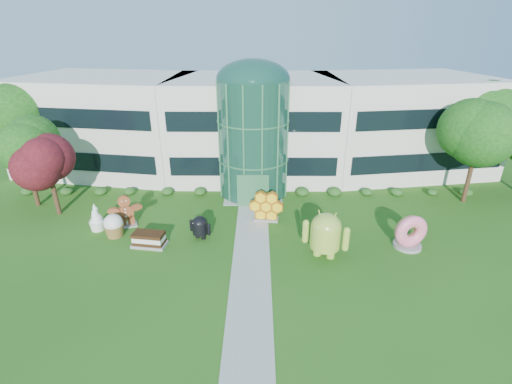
# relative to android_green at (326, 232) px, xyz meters

# --- Properties ---
(ground) EXTENTS (140.00, 140.00, 0.00)m
(ground) POSITION_rel_android_green_xyz_m (-4.72, -1.63, -1.78)
(ground) COLOR #215114
(ground) RESTS_ON ground
(building) EXTENTS (46.00, 15.00, 9.30)m
(building) POSITION_rel_android_green_xyz_m (-4.72, 16.37, 2.87)
(building) COLOR beige
(building) RESTS_ON ground
(atrium) EXTENTS (6.00, 6.00, 9.80)m
(atrium) POSITION_rel_android_green_xyz_m (-4.72, 10.37, 3.12)
(atrium) COLOR #194738
(atrium) RESTS_ON ground
(walkway) EXTENTS (2.40, 20.00, 0.04)m
(walkway) POSITION_rel_android_green_xyz_m (-4.72, 0.37, -1.76)
(walkway) COLOR #9E9E93
(walkway) RESTS_ON ground
(tree_red) EXTENTS (4.00, 4.00, 6.00)m
(tree_red) POSITION_rel_android_green_xyz_m (-20.22, 5.87, 1.22)
(tree_red) COLOR #3F0C14
(tree_red) RESTS_ON ground
(trees_backdrop) EXTENTS (52.00, 8.00, 8.40)m
(trees_backdrop) POSITION_rel_android_green_xyz_m (-4.72, 11.37, 2.42)
(trees_backdrop) COLOR #104311
(trees_backdrop) RESTS_ON ground
(android_green) EXTENTS (3.69, 3.10, 3.56)m
(android_green) POSITION_rel_android_green_xyz_m (0.00, 0.00, 0.00)
(android_green) COLOR #9AB83B
(android_green) RESTS_ON ground
(android_black) EXTENTS (2.07, 1.78, 1.98)m
(android_black) POSITION_rel_android_green_xyz_m (-8.35, 2.18, -0.79)
(android_black) COLOR black
(android_black) RESTS_ON ground
(donut) EXTENTS (2.51, 1.60, 2.42)m
(donut) POSITION_rel_android_green_xyz_m (5.85, 1.15, -0.57)
(donut) COLOR #D85278
(donut) RESTS_ON ground
(gingerbread) EXTENTS (2.92, 2.00, 2.52)m
(gingerbread) POSITION_rel_android_green_xyz_m (-14.09, 3.91, -0.52)
(gingerbread) COLOR brown
(gingerbread) RESTS_ON ground
(ice_cream_sandwich) EXTENTS (2.43, 1.46, 1.02)m
(ice_cream_sandwich) POSITION_rel_android_green_xyz_m (-11.68, 1.13, -1.27)
(ice_cream_sandwich) COLOR black
(ice_cream_sandwich) RESTS_ON ground
(honeycomb) EXTENTS (2.86, 1.35, 2.16)m
(honeycomb) POSITION_rel_android_green_xyz_m (-3.66, 4.93, -0.70)
(honeycomb) COLOR yellow
(honeycomb) RESTS_ON ground
(froyo) EXTENTS (1.52, 1.52, 2.06)m
(froyo) POSITION_rel_android_green_xyz_m (-16.07, 3.34, -0.75)
(froyo) COLOR white
(froyo) RESTS_ON ground
(cupcake) EXTENTS (1.75, 1.75, 1.71)m
(cupcake) POSITION_rel_android_green_xyz_m (-14.49, 2.44, -0.93)
(cupcake) COLOR white
(cupcake) RESTS_ON ground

